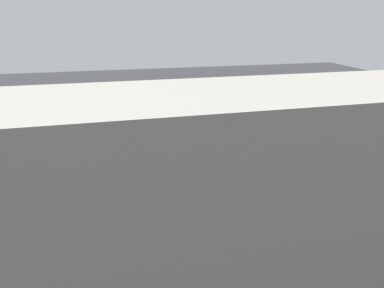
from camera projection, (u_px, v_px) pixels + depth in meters
name	position (u px, v px, depth m)	size (l,w,h in m)	color
ground_plane	(208.00, 148.00, 17.71)	(60.00, 60.00, 0.00)	black
kerb_strip	(232.00, 183.00, 13.93)	(24.00, 3.20, 0.04)	gray
moving_hatchback	(229.00, 126.00, 18.24)	(4.20, 2.59, 2.06)	orange
delivery_truck	(342.00, 124.00, 17.50)	(5.56, 2.64, 2.60)	#191E38
fire_hydrant	(159.00, 169.00, 14.42)	(0.42, 0.31, 0.80)	gold
pedestrian	(141.00, 158.00, 14.25)	(0.33, 0.55, 1.62)	#1E8C4C
metal_railing	(261.00, 178.00, 12.93)	(7.15, 0.04, 1.05)	#B7BABF
sign_post	(124.00, 158.00, 12.76)	(0.07, 0.44, 2.40)	#4C4C51
building_block	(243.00, 232.00, 6.25)	(14.54, 2.40, 6.02)	gray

